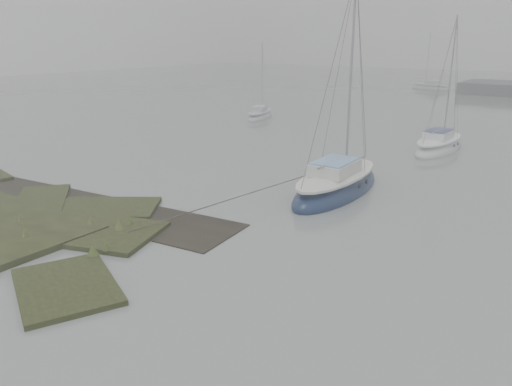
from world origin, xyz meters
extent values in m
plane|color=slate|center=(0.00, 30.00, 0.00)|extent=(160.00, 160.00, 0.00)
ellipsoid|color=#101D3D|center=(2.56, 12.00, 0.12)|extent=(2.58, 7.24, 1.74)
ellipsoid|color=silver|center=(2.56, 12.00, 0.82)|extent=(2.08, 6.31, 0.49)
cube|color=silver|center=(2.57, 11.69, 1.25)|extent=(1.61, 2.51, 0.51)
cube|color=#749AC8|center=(2.57, 11.69, 1.54)|extent=(1.50, 2.30, 0.08)
cylinder|color=#939399|center=(2.54, 12.92, 5.28)|extent=(0.11, 0.11, 8.20)
cylinder|color=#939399|center=(2.58, 11.49, 1.54)|extent=(0.18, 2.87, 0.09)
ellipsoid|color=silver|center=(3.75, 23.61, 0.10)|extent=(2.28, 6.20, 1.48)
ellipsoid|color=white|center=(3.75, 23.61, 0.70)|extent=(1.85, 5.39, 0.42)
cube|color=white|center=(3.74, 23.34, 1.07)|extent=(1.40, 2.15, 0.44)
cube|color=navy|center=(3.74, 23.34, 1.31)|extent=(1.31, 1.97, 0.07)
cylinder|color=#939399|center=(3.78, 24.39, 4.50)|extent=(0.10, 0.10, 6.99)
cylinder|color=#939399|center=(3.73, 23.17, 1.31)|extent=(0.19, 2.45, 0.08)
ellipsoid|color=#AFB4BA|center=(-12.81, 28.06, 0.08)|extent=(3.00, 5.13, 1.18)
ellipsoid|color=silver|center=(-12.81, 28.06, 0.56)|extent=(2.50, 4.43, 0.33)
cube|color=silver|center=(-12.75, 27.86, 0.85)|extent=(1.50, 1.91, 0.35)
cube|color=#B5B9C1|center=(-12.75, 27.86, 1.04)|extent=(1.39, 1.75, 0.06)
cylinder|color=#939399|center=(-13.00, 28.66, 3.58)|extent=(0.08, 0.08, 5.57)
cylinder|color=#939399|center=(-12.71, 27.73, 1.04)|extent=(0.65, 1.88, 0.06)
ellipsoid|color=#A9ACB2|center=(-8.41, 62.10, 0.10)|extent=(5.95, 3.58, 1.37)
ellipsoid|color=white|center=(-8.41, 62.10, 0.65)|extent=(5.14, 3.00, 0.39)
cube|color=white|center=(-8.18, 62.02, 0.98)|extent=(2.22, 1.77, 0.40)
cube|color=silver|center=(-8.18, 62.02, 1.21)|extent=(2.05, 1.64, 0.06)
cylinder|color=#939399|center=(-9.09, 62.34, 4.16)|extent=(0.09, 0.09, 6.46)
cylinder|color=#939399|center=(-8.03, 61.97, 1.21)|extent=(2.16, 0.80, 0.07)
camera|label=1|loc=(11.99, -7.61, 6.67)|focal=35.00mm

